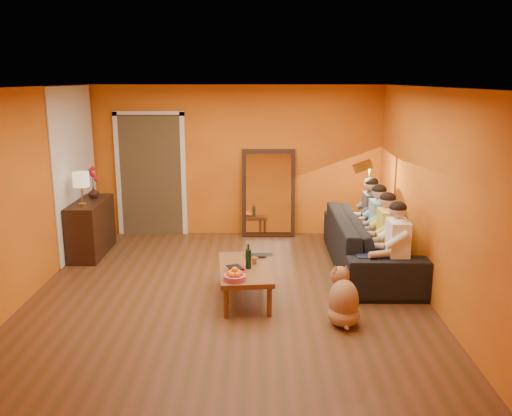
{
  "coord_description": "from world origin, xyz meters",
  "views": [
    {
      "loc": [
        0.41,
        -6.58,
        2.7
      ],
      "look_at": [
        0.35,
        0.5,
        1.0
      ],
      "focal_mm": 38.0,
      "sensor_mm": 36.0,
      "label": 1
    }
  ],
  "objects_px": {
    "coffee_table": "(245,283)",
    "person_far_left": "(397,249)",
    "person_far_right": "(371,216)",
    "wine_bottle": "(248,256)",
    "person_mid_right": "(379,226)",
    "table_lamp": "(82,189)",
    "floor_lamp": "(368,208)",
    "vase": "(94,193)",
    "sofa": "(370,243)",
    "laptop": "(259,257)",
    "mirror_frame": "(268,193)",
    "sideboard": "(91,228)",
    "person_mid_left": "(387,237)",
    "tumbler": "(254,260)",
    "dog": "(344,296)"
  },
  "relations": [
    {
      "from": "tumbler",
      "to": "laptop",
      "type": "distance_m",
      "value": 0.24
    },
    {
      "from": "mirror_frame",
      "to": "floor_lamp",
      "type": "bearing_deg",
      "value": -31.7
    },
    {
      "from": "sofa",
      "to": "wine_bottle",
      "type": "xyz_separation_m",
      "value": [
        -1.74,
        -1.19,
        0.19
      ]
    },
    {
      "from": "sofa",
      "to": "tumbler",
      "type": "xyz_separation_m",
      "value": [
        -1.67,
        -1.02,
        0.08
      ]
    },
    {
      "from": "mirror_frame",
      "to": "person_mid_right",
      "type": "xyz_separation_m",
      "value": [
        1.58,
        -1.61,
        -0.15
      ]
    },
    {
      "from": "floor_lamp",
      "to": "person_mid_right",
      "type": "xyz_separation_m",
      "value": [
        0.03,
        -0.65,
        -0.11
      ]
    },
    {
      "from": "floor_lamp",
      "to": "table_lamp",
      "type": "bearing_deg",
      "value": -173.22
    },
    {
      "from": "coffee_table",
      "to": "sideboard",
      "type": "bearing_deg",
      "value": 138.69
    },
    {
      "from": "coffee_table",
      "to": "person_far_left",
      "type": "xyz_separation_m",
      "value": [
        1.92,
        0.14,
        0.4
      ]
    },
    {
      "from": "sideboard",
      "to": "table_lamp",
      "type": "xyz_separation_m",
      "value": [
        0.0,
        -0.3,
        0.68
      ]
    },
    {
      "from": "person_far_left",
      "to": "vase",
      "type": "xyz_separation_m",
      "value": [
        -4.37,
        1.88,
        0.33
      ]
    },
    {
      "from": "person_far_right",
      "to": "vase",
      "type": "relative_size",
      "value": 7.09
    },
    {
      "from": "coffee_table",
      "to": "person_far_left",
      "type": "height_order",
      "value": "person_far_left"
    },
    {
      "from": "sideboard",
      "to": "table_lamp",
      "type": "bearing_deg",
      "value": -90.0
    },
    {
      "from": "mirror_frame",
      "to": "person_far_right",
      "type": "height_order",
      "value": "mirror_frame"
    },
    {
      "from": "person_far_left",
      "to": "wine_bottle",
      "type": "relative_size",
      "value": 3.94
    },
    {
      "from": "person_far_left",
      "to": "person_far_right",
      "type": "bearing_deg",
      "value": 90.0
    },
    {
      "from": "coffee_table",
      "to": "dog",
      "type": "xyz_separation_m",
      "value": [
        1.13,
        -0.69,
        0.12
      ]
    },
    {
      "from": "person_far_left",
      "to": "sofa",
      "type": "bearing_deg",
      "value": 97.41
    },
    {
      "from": "coffee_table",
      "to": "wine_bottle",
      "type": "bearing_deg",
      "value": -50.52
    },
    {
      "from": "person_mid_right",
      "to": "table_lamp",
      "type": "bearing_deg",
      "value": 177.05
    },
    {
      "from": "sofa",
      "to": "sideboard",
      "type": "bearing_deg",
      "value": 81.61
    },
    {
      "from": "laptop",
      "to": "vase",
      "type": "bearing_deg",
      "value": 145.7
    },
    {
      "from": "floor_lamp",
      "to": "person_far_left",
      "type": "height_order",
      "value": "floor_lamp"
    },
    {
      "from": "person_far_right",
      "to": "mirror_frame",
      "type": "bearing_deg",
      "value": 146.27
    },
    {
      "from": "floor_lamp",
      "to": "person_mid_right",
      "type": "height_order",
      "value": "floor_lamp"
    },
    {
      "from": "wine_bottle",
      "to": "laptop",
      "type": "bearing_deg",
      "value": 72.0
    },
    {
      "from": "table_lamp",
      "to": "coffee_table",
      "type": "height_order",
      "value": "table_lamp"
    },
    {
      "from": "coffee_table",
      "to": "person_mid_left",
      "type": "height_order",
      "value": "person_mid_left"
    },
    {
      "from": "person_mid_left",
      "to": "laptop",
      "type": "distance_m",
      "value": 1.78
    },
    {
      "from": "sideboard",
      "to": "floor_lamp",
      "type": "relative_size",
      "value": 0.82
    },
    {
      "from": "person_far_left",
      "to": "table_lamp",
      "type": "bearing_deg",
      "value": 163.13
    },
    {
      "from": "person_far_left",
      "to": "person_far_right",
      "type": "xyz_separation_m",
      "value": [
        0.0,
        1.65,
        0.0
      ]
    },
    {
      "from": "table_lamp",
      "to": "floor_lamp",
      "type": "relative_size",
      "value": 0.35
    },
    {
      "from": "sofa",
      "to": "vase",
      "type": "xyz_separation_m",
      "value": [
        -4.24,
        0.88,
        0.55
      ]
    },
    {
      "from": "sideboard",
      "to": "person_mid_left",
      "type": "xyz_separation_m",
      "value": [
        4.37,
        -1.08,
        0.18
      ]
    },
    {
      "from": "person_far_left",
      "to": "tumbler",
      "type": "bearing_deg",
      "value": -179.24
    },
    {
      "from": "mirror_frame",
      "to": "vase",
      "type": "bearing_deg",
      "value": -163.43
    },
    {
      "from": "floor_lamp",
      "to": "person_mid_left",
      "type": "xyz_separation_m",
      "value": [
        0.03,
        -1.2,
        -0.11
      ]
    },
    {
      "from": "sofa",
      "to": "laptop",
      "type": "bearing_deg",
      "value": 116.29
    },
    {
      "from": "person_far_right",
      "to": "wine_bottle",
      "type": "relative_size",
      "value": 3.94
    },
    {
      "from": "person_mid_left",
      "to": "sideboard",
      "type": "bearing_deg",
      "value": 166.18
    },
    {
      "from": "wine_bottle",
      "to": "vase",
      "type": "xyz_separation_m",
      "value": [
        -2.5,
        2.07,
        0.36
      ]
    },
    {
      "from": "sideboard",
      "to": "vase",
      "type": "xyz_separation_m",
      "value": [
        0.0,
        0.25,
        0.51
      ]
    },
    {
      "from": "coffee_table",
      "to": "person_far_right",
      "type": "xyz_separation_m",
      "value": [
        1.92,
        1.79,
        0.4
      ]
    },
    {
      "from": "dog",
      "to": "sideboard",
      "type": "bearing_deg",
      "value": 154.4
    },
    {
      "from": "sideboard",
      "to": "laptop",
      "type": "relative_size",
      "value": 3.27
    },
    {
      "from": "sideboard",
      "to": "table_lamp",
      "type": "distance_m",
      "value": 0.74
    },
    {
      "from": "person_far_right",
      "to": "person_mid_right",
      "type": "bearing_deg",
      "value": -90.0
    },
    {
      "from": "sofa",
      "to": "vase",
      "type": "bearing_deg",
      "value": 78.34
    }
  ]
}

